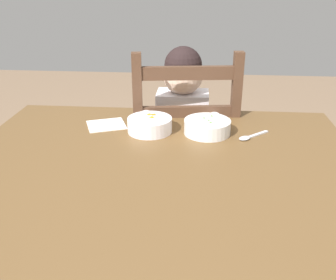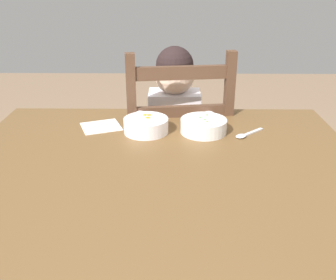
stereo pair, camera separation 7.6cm
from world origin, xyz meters
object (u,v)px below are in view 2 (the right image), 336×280
Objects in this scene: dining_table at (161,194)px; bowl_of_carrots at (146,125)px; bowl_of_peas at (204,125)px; child_figure at (174,124)px; dining_chair at (176,159)px; spoon at (245,135)px.

bowl_of_carrots is at bearing 102.57° from dining_table.
bowl_of_peas is at bearing -0.01° from bowl_of_carrots.
child_figure is 0.33m from bowl_of_peas.
child_figure is at bearing 85.54° from dining_table.
dining_chair is (0.05, 0.56, -0.16)m from dining_table.
bowl_of_carrots is (-0.10, -0.29, 0.11)m from child_figure.
bowl_of_peas is 1.03× the size of bowl_of_carrots.
child_figure is at bearing -139.43° from dining_chair.
dining_table is 0.38m from spoon.
dining_table is 7.57× the size of bowl_of_peas.
child_figure is 6.15× the size of bowl_of_carrots.
dining_chair is at bearing 84.91° from dining_table.
bowl_of_carrots reaches higher than spoon.
bowl_of_carrots is at bearing 174.94° from spoon.
bowl_of_carrots is at bearing -109.12° from child_figure.
dining_table is 0.58m from dining_chair.
bowl_of_carrots is 0.35m from spoon.
dining_table is 10.52× the size of spoon.
bowl_of_peas is (0.14, 0.26, 0.12)m from dining_table.
bowl_of_peas is at bearing -70.87° from child_figure.
child_figure reaches higher than bowl_of_carrots.
dining_table is at bearing -118.98° from bowl_of_peas.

